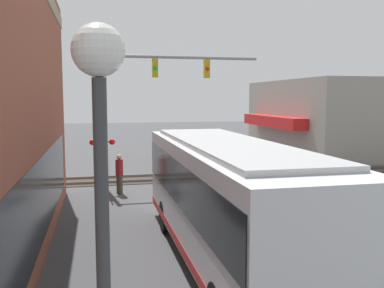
% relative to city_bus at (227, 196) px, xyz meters
% --- Properties ---
extents(ground_plane, '(120.00, 120.00, 0.00)m').
position_rel_city_bus_xyz_m(ground_plane, '(6.08, -2.80, -1.78)').
color(ground_plane, '#424244').
extents(shop_building, '(13.36, 8.75, 5.67)m').
position_rel_city_bus_xyz_m(shop_building, '(19.71, -14.03, 1.06)').
color(shop_building, gray).
rests_on(shop_building, ground).
extents(city_bus, '(10.32, 2.59, 3.23)m').
position_rel_city_bus_xyz_m(city_bus, '(0.00, 0.00, 0.00)').
color(city_bus, silver).
rests_on(city_bus, ground).
extents(traffic_signal_gantry, '(0.42, 7.99, 6.75)m').
position_rel_city_bus_xyz_m(traffic_signal_gantry, '(10.71, 0.76, 3.16)').
color(traffic_signal_gantry, gray).
rests_on(traffic_signal_gantry, ground).
extents(crossing_signal, '(1.41, 1.18, 3.81)m').
position_rel_city_bus_xyz_m(crossing_signal, '(9.74, 3.02, 0.52)').
color(crossing_signal, gray).
rests_on(crossing_signal, ground).
extents(streetlamp, '(0.44, 0.44, 4.93)m').
position_rel_city_bus_xyz_m(streetlamp, '(-6.85, 3.24, 1.17)').
color(streetlamp, '#38383A').
rests_on(streetlamp, ground).
extents(rail_track_near, '(2.60, 60.00, 0.15)m').
position_rel_city_bus_xyz_m(rail_track_near, '(12.08, -2.80, -1.75)').
color(rail_track_near, '#332D28').
rests_on(rail_track_near, ground).
extents(parked_car_silver, '(4.35, 1.82, 1.36)m').
position_rel_city_bus_xyz_m(parked_car_silver, '(16.92, -2.60, -1.14)').
color(parked_car_silver, '#B7B7BC').
rests_on(parked_car_silver, ground).
extents(pedestrian_at_crossing, '(0.34, 0.34, 1.80)m').
position_rel_city_bus_xyz_m(pedestrian_at_crossing, '(8.90, 2.31, -0.85)').
color(pedestrian_at_crossing, '#473828').
rests_on(pedestrian_at_crossing, ground).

